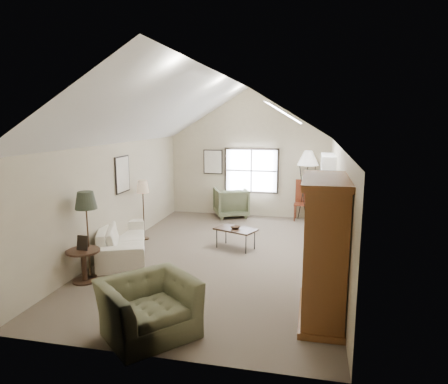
% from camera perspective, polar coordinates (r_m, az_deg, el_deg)
% --- Properties ---
extents(room_shell, '(5.01, 8.01, 4.00)m').
position_cam_1_polar(room_shell, '(8.64, -0.58, 11.40)').
color(room_shell, brown).
rests_on(room_shell, ground).
extents(window, '(1.72, 0.08, 1.42)m').
position_cam_1_polar(window, '(12.61, 3.94, 3.05)').
color(window, black).
rests_on(window, room_shell).
extents(skylight, '(0.80, 1.20, 0.52)m').
position_cam_1_polar(skylight, '(9.34, 8.65, 11.29)').
color(skylight, white).
rests_on(skylight, room_shell).
extents(wall_art, '(1.97, 3.71, 0.88)m').
position_cam_1_polar(wall_art, '(11.12, -7.79, 3.44)').
color(wall_art, black).
rests_on(wall_art, room_shell).
extents(armoire, '(0.60, 1.50, 2.20)m').
position_cam_1_polar(armoire, '(6.33, 14.09, -7.93)').
color(armoire, brown).
rests_on(armoire, ground).
extents(tv_alcove, '(0.32, 1.30, 2.10)m').
position_cam_1_polar(tv_alcove, '(10.20, 14.44, -0.71)').
color(tv_alcove, white).
rests_on(tv_alcove, ground).
extents(media_console, '(0.34, 1.18, 0.60)m').
position_cam_1_polar(media_console, '(10.39, 14.12, -5.31)').
color(media_console, '#382316').
rests_on(media_console, ground).
extents(tv_panel, '(0.05, 0.90, 0.55)m').
position_cam_1_polar(tv_panel, '(10.25, 14.27, -1.96)').
color(tv_panel, black).
rests_on(tv_panel, media_console).
extents(sofa, '(1.90, 2.68, 0.73)m').
position_cam_1_polar(sofa, '(9.44, -14.28, -6.50)').
color(sofa, '#EBE6CB').
rests_on(sofa, ground).
extents(armchair_near, '(1.65, 1.66, 0.81)m').
position_cam_1_polar(armchair_near, '(6.01, -10.73, -15.93)').
color(armchair_near, '#5B5D41').
rests_on(armchair_near, ground).
extents(armchair_far, '(1.30, 1.32, 0.91)m').
position_cam_1_polar(armchair_far, '(12.63, 0.99, -1.49)').
color(armchair_far, '#626A4A').
rests_on(armchair_far, ground).
extents(coffee_table, '(1.09, 0.86, 0.49)m').
position_cam_1_polar(coffee_table, '(9.58, 1.66, -6.66)').
color(coffee_table, '#342615').
rests_on(coffee_table, ground).
extents(bowl, '(0.30, 0.30, 0.06)m').
position_cam_1_polar(bowl, '(9.51, 1.66, -5.08)').
color(bowl, '#3E2919').
rests_on(bowl, coffee_table).
extents(side_table, '(0.83, 0.83, 0.63)m').
position_cam_1_polar(side_table, '(8.14, -19.37, -9.91)').
color(side_table, '#3A2218').
rests_on(side_table, ground).
extents(side_chair, '(0.50, 0.50, 1.23)m').
position_cam_1_polar(side_chair, '(12.36, 11.14, -1.21)').
color(side_chair, brown).
rests_on(side_chair, ground).
extents(tripod_lamp, '(0.72, 0.72, 2.17)m').
position_cam_1_polar(tripod_lamp, '(12.27, 11.78, 0.93)').
color(tripod_lamp, silver).
rests_on(tripod_lamp, ground).
extents(dark_lamp, '(0.55, 0.55, 1.74)m').
position_cam_1_polar(dark_lamp, '(8.13, -18.87, -5.76)').
color(dark_lamp, '#24291D').
rests_on(dark_lamp, ground).
extents(tan_lamp, '(0.41, 0.41, 1.57)m').
position_cam_1_polar(tan_lamp, '(10.38, -11.43, -2.46)').
color(tan_lamp, tan).
rests_on(tan_lamp, ground).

